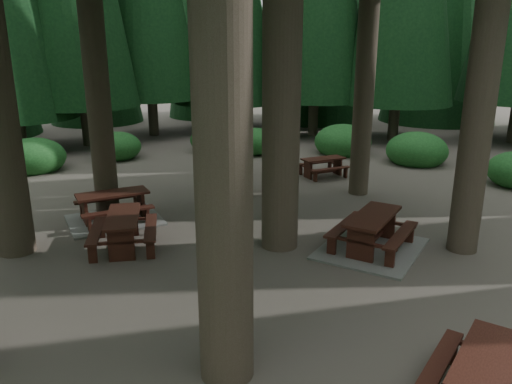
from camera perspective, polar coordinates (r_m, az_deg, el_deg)
ground at (r=11.18m, az=0.15°, el=-7.38°), size 80.00×80.00×0.00m
picnic_table_a at (r=11.72m, az=13.09°, el=-5.09°), size 3.10×2.86×0.85m
picnic_table_b at (r=11.85m, az=-14.92°, el=-3.81°), size 2.15×2.30×0.80m
picnic_table_c at (r=13.76m, az=-15.93°, el=-2.14°), size 2.62×2.29×0.79m
picnic_table_d at (r=17.82m, az=7.67°, el=3.18°), size 1.76×1.53×0.66m
picnic_table_e at (r=7.42m, az=24.74°, el=-18.28°), size 2.07×1.86×0.75m
shrub_ring at (r=11.98m, az=0.68°, el=-3.63°), size 23.86×24.64×1.49m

